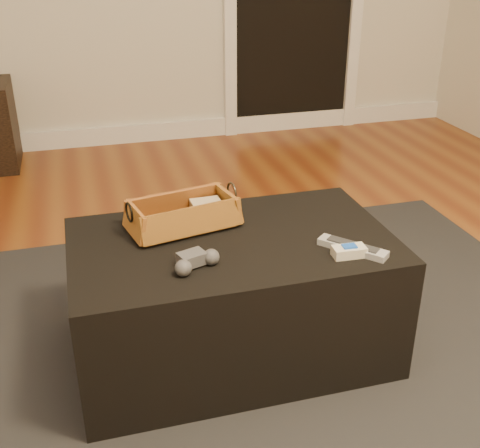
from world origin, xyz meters
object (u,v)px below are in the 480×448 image
object	(u,v)px
tv_remote	(180,224)
cream_gadget	(349,251)
wicker_basket	(183,216)
silver_remote	(353,247)
ottoman	(232,297)
game_controller	(195,261)

from	to	relation	value
tv_remote	cream_gadget	world-z (taller)	cream_gadget
tv_remote	wicker_basket	size ratio (longest dim) A/B	0.49
cream_gadget	wicker_basket	bearing A→B (deg)	143.57
silver_remote	cream_gadget	distance (m)	0.04
cream_gadget	ottoman	bearing A→B (deg)	147.06
tv_remote	game_controller	size ratio (longest dim) A/B	1.22
tv_remote	cream_gadget	bearing A→B (deg)	-52.10
ottoman	cream_gadget	world-z (taller)	cream_gadget
silver_remote	game_controller	bearing A→B (deg)	176.87
silver_remote	ottoman	bearing A→B (deg)	152.65
tv_remote	wicker_basket	bearing A→B (deg)	30.87
wicker_basket	silver_remote	distance (m)	0.54
ottoman	wicker_basket	xyz separation A→B (m)	(-0.13, 0.12, 0.25)
tv_remote	silver_remote	xyz separation A→B (m)	(0.47, -0.28, -0.01)
ottoman	game_controller	xyz separation A→B (m)	(-0.15, -0.14, 0.23)
wicker_basket	silver_remote	world-z (taller)	wicker_basket
tv_remote	wicker_basket	distance (m)	0.03
game_controller	tv_remote	bearing A→B (deg)	89.49
ottoman	silver_remote	xyz separation A→B (m)	(0.33, -0.17, 0.22)
cream_gadget	game_controller	bearing A→B (deg)	173.30
tv_remote	ottoman	bearing A→B (deg)	-54.41
wicker_basket	cream_gadget	bearing A→B (deg)	-36.43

